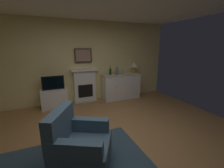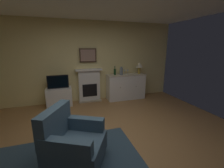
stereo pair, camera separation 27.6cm
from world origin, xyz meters
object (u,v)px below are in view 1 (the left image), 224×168
object	(u,v)px
wine_glass_left	(120,71)
tv_cabinet	(55,98)
vase_decorative	(117,71)
tv_set	(53,83)
fireplace_unit	(85,86)
framed_picture	(83,55)
armchair	(78,144)
wine_glass_center	(123,71)
sideboard_cabinet	(121,86)
table_lamp	(134,65)
wine_bottle	(110,72)

from	to	relation	value
wine_glass_left	tv_cabinet	xyz separation A→B (m)	(-2.17, 0.05, -0.72)
vase_decorative	tv_set	world-z (taller)	vase_decorative
wine_glass_left	tv_set	size ratio (longest dim) A/B	0.27
fireplace_unit	tv_set	distance (m)	1.02
framed_picture	armchair	size ratio (longest dim) A/B	0.51
wine_glass_center	tv_set	xyz separation A→B (m)	(-2.28, 0.03, -0.23)
framed_picture	fireplace_unit	bearing A→B (deg)	-90.00
vase_decorative	tv_set	size ratio (longest dim) A/B	0.45
sideboard_cabinet	tv_cabinet	size ratio (longest dim) A/B	1.79
fireplace_unit	armchair	size ratio (longest dim) A/B	1.03
fireplace_unit	wine_glass_center	xyz separation A→B (m)	(1.30, -0.21, 0.45)
wine_glass_center	armchair	distance (m)	3.34
wine_glass_left	tv_set	bearing A→B (deg)	179.42
framed_picture	sideboard_cabinet	size ratio (longest dim) A/B	0.41
vase_decorative	fireplace_unit	bearing A→B (deg)	167.90
fireplace_unit	table_lamp	xyz separation A→B (m)	(1.76, -0.18, 0.61)
wine_glass_left	wine_glass_center	xyz separation A→B (m)	(0.11, -0.00, 0.00)
table_lamp	tv_cabinet	size ratio (longest dim) A/B	0.53
wine_glass_left	table_lamp	bearing A→B (deg)	3.06
sideboard_cabinet	wine_glass_left	world-z (taller)	wine_glass_left
framed_picture	wine_glass_left	bearing A→B (deg)	-11.97
sideboard_cabinet	tv_set	world-z (taller)	tv_set
framed_picture	vase_decorative	world-z (taller)	framed_picture
fireplace_unit	vase_decorative	xyz separation A→B (m)	(1.06, -0.23, 0.47)
framed_picture	wine_bottle	size ratio (longest dim) A/B	1.90
armchair	tv_cabinet	bearing A→B (deg)	95.26
wine_glass_center	table_lamp	bearing A→B (deg)	4.26
sideboard_cabinet	tv_set	bearing A→B (deg)	-179.79
fireplace_unit	framed_picture	xyz separation A→B (m)	(-0.00, 0.05, 0.99)
vase_decorative	armchair	bearing A→B (deg)	-125.01
vase_decorative	armchair	xyz separation A→B (m)	(-1.79, -2.56, -0.64)
sideboard_cabinet	vase_decorative	distance (m)	0.61
wine_glass_left	wine_bottle	bearing A→B (deg)	167.33
wine_bottle	tv_cabinet	distance (m)	1.97
wine_glass_left	tv_set	world-z (taller)	wine_glass_left
table_lamp	wine_glass_left	xyz separation A→B (m)	(-0.57, -0.03, -0.16)
vase_decorative	armchair	size ratio (longest dim) A/B	0.26
wine_glass_center	vase_decorative	world-z (taller)	vase_decorative
framed_picture	sideboard_cabinet	bearing A→B (deg)	-10.03
table_lamp	vase_decorative	size ratio (longest dim) A/B	1.42
fireplace_unit	armchair	bearing A→B (deg)	-104.74
fireplace_unit	tv_set	xyz separation A→B (m)	(-0.98, -0.19, 0.23)
wine_glass_center	tv_cabinet	bearing A→B (deg)	178.77
wine_glass_left	armchair	xyz separation A→B (m)	(-1.93, -2.58, -0.62)
fireplace_unit	tv_cabinet	distance (m)	1.02
sideboard_cabinet	wine_glass_center	xyz separation A→B (m)	(0.04, -0.03, 0.56)
table_lamp	wine_glass_left	world-z (taller)	table_lamp
sideboard_cabinet	armchair	world-z (taller)	armchair
vase_decorative	tv_set	bearing A→B (deg)	178.82
sideboard_cabinet	vase_decorative	size ratio (longest dim) A/B	4.78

